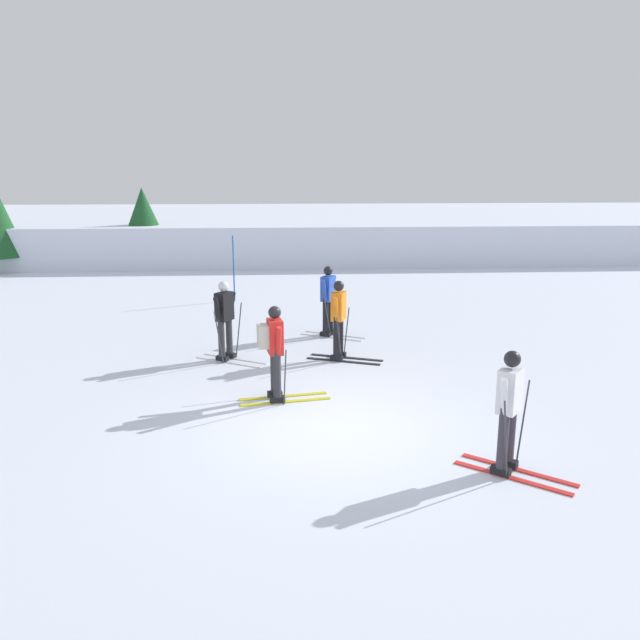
{
  "coord_description": "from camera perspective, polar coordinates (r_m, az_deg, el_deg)",
  "views": [
    {
      "loc": [
        -0.76,
        -9.33,
        4.05
      ],
      "look_at": [
        0.01,
        3.52,
        0.9
      ],
      "focal_mm": 35.6,
      "sensor_mm": 36.0,
      "label": 1
    }
  ],
  "objects": [
    {
      "name": "ground_plane",
      "position": [
        10.2,
        1.13,
        -9.65
      ],
      "size": [
        120.0,
        120.0,
        0.0
      ],
      "primitive_type": "plane",
      "color": "silver"
    },
    {
      "name": "skier_blue",
      "position": [
        15.28,
        0.76,
        1.91
      ],
      "size": [
        1.58,
        1.09,
        1.71
      ],
      "color": "silver",
      "rests_on": "ground"
    },
    {
      "name": "far_snow_ridge",
      "position": [
        29.63,
        -1.97,
        7.52
      ],
      "size": [
        80.0,
        8.96,
        1.67
      ],
      "primitive_type": "cube",
      "color": "silver",
      "rests_on": "ground"
    },
    {
      "name": "skier_black",
      "position": [
        13.49,
        -8.53,
        0.16
      ],
      "size": [
        1.57,
        1.13,
        1.71
      ],
      "color": "silver",
      "rests_on": "ground"
    },
    {
      "name": "trail_marker_pole",
      "position": [
        19.5,
        -7.77,
        4.61
      ],
      "size": [
        0.04,
        0.04,
        1.99
      ],
      "primitive_type": "cylinder",
      "color": "#1E56AD",
      "rests_on": "ground"
    },
    {
      "name": "skier_white",
      "position": [
        8.84,
        16.66,
        -7.63
      ],
      "size": [
        1.48,
        1.29,
        1.71
      ],
      "color": "red",
      "rests_on": "ground"
    },
    {
      "name": "skier_orange",
      "position": [
        13.38,
        1.71,
        0.2
      ],
      "size": [
        1.63,
        0.95,
        1.71
      ],
      "color": "black",
      "rests_on": "ground"
    },
    {
      "name": "conifer_far_left",
      "position": [
        27.11,
        -15.59,
        8.6
      ],
      "size": [
        2.13,
        2.13,
        3.18
      ],
      "color": "#513823",
      "rests_on": "ground"
    },
    {
      "name": "skier_red",
      "position": [
        11.03,
        -4.16,
        -2.58
      ],
      "size": [
        1.64,
        0.99,
        1.71
      ],
      "color": "gold",
      "rests_on": "ground"
    }
  ]
}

